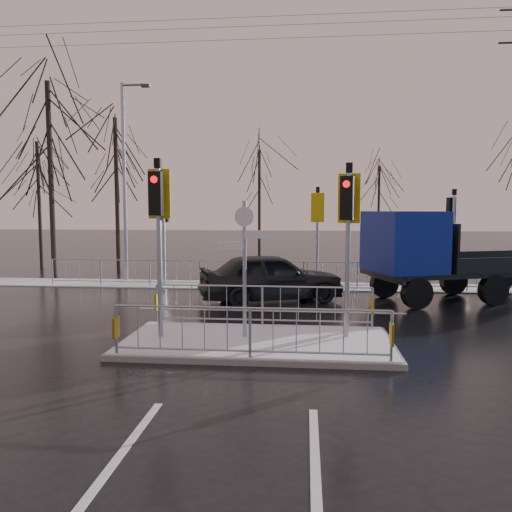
# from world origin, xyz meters

# --- Properties ---
(ground) EXTENTS (120.00, 120.00, 0.00)m
(ground) POSITION_xyz_m (0.00, 0.00, 0.00)
(ground) COLOR black
(ground) RESTS_ON ground
(snow_verge) EXTENTS (30.00, 2.00, 0.04)m
(snow_verge) POSITION_xyz_m (0.00, 8.60, 0.02)
(snow_verge) COLOR white
(snow_verge) RESTS_ON ground
(lane_markings) EXTENTS (8.00, 11.38, 0.01)m
(lane_markings) POSITION_xyz_m (0.00, -0.33, 0.00)
(lane_markings) COLOR silver
(lane_markings) RESTS_ON ground
(traffic_island) EXTENTS (6.00, 3.04, 4.15)m
(traffic_island) POSITION_xyz_m (-0.01, 0.01, 0.39)
(traffic_island) COLOR #62615D
(traffic_island) RESTS_ON ground
(far_kerb_fixtures) EXTENTS (18.00, 0.65, 3.83)m
(far_kerb_fixtures) POSITION_xyz_m (0.29, 8.09, 1.02)
(far_kerb_fixtures) COLOR #8E949B
(far_kerb_fixtures) RESTS_ON ground
(car_far_lane) EXTENTS (5.10, 3.43, 1.61)m
(car_far_lane) POSITION_xyz_m (-0.05, 5.41, 0.81)
(car_far_lane) COLOR black
(car_far_lane) RESTS_ON ground
(flatbed_truck) EXTENTS (6.80, 4.33, 2.96)m
(flatbed_truck) POSITION_xyz_m (5.05, 5.84, 1.58)
(flatbed_truck) COLOR black
(flatbed_truck) RESTS_ON ground
(tree_near_a) EXTENTS (4.75, 4.75, 8.97)m
(tree_near_a) POSITION_xyz_m (-10.50, 11.00, 6.11)
(tree_near_a) COLOR black
(tree_near_a) RESTS_ON ground
(tree_near_b) EXTENTS (4.00, 4.00, 7.55)m
(tree_near_b) POSITION_xyz_m (-8.00, 12.50, 5.15)
(tree_near_b) COLOR black
(tree_near_b) RESTS_ON ground
(tree_near_c) EXTENTS (3.50, 3.50, 6.61)m
(tree_near_c) POSITION_xyz_m (-12.50, 13.50, 4.50)
(tree_near_c) COLOR black
(tree_near_c) RESTS_ON ground
(tree_far_a) EXTENTS (3.75, 3.75, 7.08)m
(tree_far_a) POSITION_xyz_m (-2.00, 22.00, 4.82)
(tree_far_a) COLOR black
(tree_far_a) RESTS_ON ground
(tree_far_b) EXTENTS (3.25, 3.25, 6.14)m
(tree_far_b) POSITION_xyz_m (6.00, 24.00, 4.18)
(tree_far_b) COLOR black
(tree_far_b) RESTS_ON ground
(street_lamp_left) EXTENTS (1.25, 0.18, 8.20)m
(street_lamp_left) POSITION_xyz_m (-6.43, 9.50, 4.49)
(street_lamp_left) COLOR #8E949B
(street_lamp_left) RESTS_ON ground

